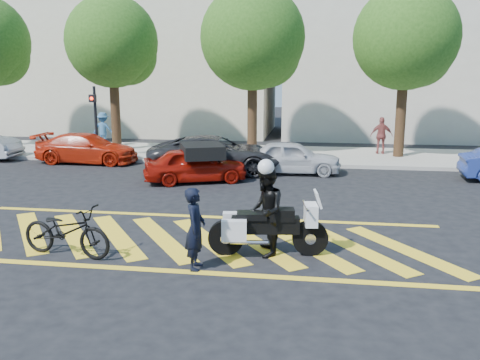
# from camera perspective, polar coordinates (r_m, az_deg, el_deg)

# --- Properties ---
(ground) EXTENTS (90.00, 90.00, 0.00)m
(ground) POSITION_cam_1_polar(r_m,az_deg,el_deg) (11.90, -5.94, -6.66)
(ground) COLOR black
(ground) RESTS_ON ground
(sidewalk) EXTENTS (60.00, 5.00, 0.15)m
(sidewalk) POSITION_cam_1_polar(r_m,az_deg,el_deg) (23.38, 1.36, 2.89)
(sidewalk) COLOR #9E998E
(sidewalk) RESTS_ON ground
(crosswalk) EXTENTS (12.33, 4.00, 0.01)m
(crosswalk) POSITION_cam_1_polar(r_m,az_deg,el_deg) (11.91, -6.12, -6.63)
(crosswalk) COLOR yellow
(crosswalk) RESTS_ON ground
(building_left) EXTENTS (16.00, 8.00, 10.00)m
(building_left) POSITION_cam_1_polar(r_m,az_deg,el_deg) (33.72, -10.61, 13.91)
(building_left) COLOR beige
(building_left) RESTS_ON ground
(building_right) EXTENTS (16.00, 8.00, 11.00)m
(building_right) POSITION_cam_1_polar(r_m,az_deg,el_deg) (32.53, 20.01, 14.36)
(building_right) COLOR beige
(building_right) RESTS_ON ground
(tree_left) EXTENTS (4.20, 4.20, 7.26)m
(tree_left) POSITION_cam_1_polar(r_m,az_deg,el_deg) (24.78, -13.84, 14.49)
(tree_left) COLOR black
(tree_left) RESTS_ON ground
(tree_center) EXTENTS (4.60, 4.60, 7.56)m
(tree_center) POSITION_cam_1_polar(r_m,az_deg,el_deg) (23.16, 1.77, 15.27)
(tree_center) COLOR black
(tree_center) RESTS_ON ground
(tree_right) EXTENTS (4.40, 4.40, 7.41)m
(tree_right) POSITION_cam_1_polar(r_m,az_deg,el_deg) (23.30, 18.39, 14.53)
(tree_right) COLOR black
(tree_right) RESTS_ON ground
(signal_pole) EXTENTS (0.28, 0.43, 3.20)m
(signal_pole) POSITION_cam_1_polar(r_m,az_deg,el_deg) (22.75, -15.96, 6.86)
(signal_pole) COLOR black
(signal_pole) RESTS_ON ground
(officer_bike) EXTENTS (0.43, 0.62, 1.64)m
(officer_bike) POSITION_cam_1_polar(r_m,az_deg,el_deg) (9.94, -5.04, -5.48)
(officer_bike) COLOR black
(officer_bike) RESTS_ON ground
(bicycle) EXTENTS (2.17, 1.07, 1.09)m
(bicycle) POSITION_cam_1_polar(r_m,az_deg,el_deg) (11.27, -18.92, -5.43)
(bicycle) COLOR black
(bicycle) RESTS_ON ground
(police_motorcycle) EXTENTS (2.53, 0.89, 1.12)m
(police_motorcycle) POSITION_cam_1_polar(r_m,az_deg,el_deg) (10.72, 2.95, -5.33)
(police_motorcycle) COLOR black
(police_motorcycle) RESTS_ON ground
(officer_moto) EXTENTS (0.83, 1.01, 1.90)m
(officer_moto) POSITION_cam_1_polar(r_m,az_deg,el_deg) (10.63, 2.88, -3.55)
(officer_moto) COLOR black
(officer_moto) RESTS_ON ground
(red_convertible) EXTENTS (3.87, 2.66, 1.22)m
(red_convertible) POSITION_cam_1_polar(r_m,az_deg,el_deg) (17.84, -5.04, 1.71)
(red_convertible) COLOR #8E0F06
(red_convertible) RESTS_ON ground
(parked_left) EXTENTS (4.33, 1.79, 1.25)m
(parked_left) POSITION_cam_1_polar(r_m,az_deg,el_deg) (22.49, -16.81, 3.43)
(parked_left) COLOR #B6200B
(parked_left) RESTS_ON ground
(parked_mid_left) EXTENTS (5.36, 2.98, 1.42)m
(parked_mid_left) POSITION_cam_1_polar(r_m,az_deg,el_deg) (19.46, -2.77, 2.90)
(parked_mid_left) COLOR black
(parked_mid_left) RESTS_ON ground
(parked_mid_right) EXTENTS (3.70, 1.60, 1.24)m
(parked_mid_right) POSITION_cam_1_polar(r_m,az_deg,el_deg) (19.36, 5.88, 2.55)
(parked_mid_right) COLOR #B6B7BB
(parked_mid_right) RESTS_ON ground
(pedestrian_left) EXTENTS (1.10, 0.65, 1.69)m
(pedestrian_left) POSITION_cam_1_polar(r_m,az_deg,el_deg) (26.22, -15.10, 5.51)
(pedestrian_left) COLOR #346290
(pedestrian_left) RESTS_ON sidewalk
(pedestrian_right) EXTENTS (0.98, 0.41, 1.66)m
(pedestrian_right) POSITION_cam_1_polar(r_m,az_deg,el_deg) (23.87, 15.60, 4.84)
(pedestrian_right) COLOR #954743
(pedestrian_right) RESTS_ON sidewalk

